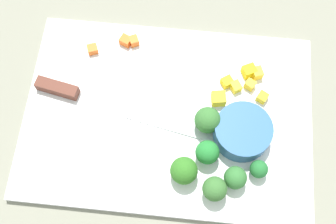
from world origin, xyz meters
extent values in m
plane|color=gray|center=(0.00, 0.00, 0.00)|extent=(4.00, 4.00, 0.00)
cube|color=white|center=(0.00, 0.00, 0.01)|extent=(0.45, 0.31, 0.01)
cylinder|color=#2B5A8F|center=(-0.11, 0.02, 0.03)|extent=(0.09, 0.09, 0.03)
cube|color=silver|center=(-0.02, 0.02, 0.01)|extent=(0.17, 0.06, 0.00)
cube|color=#5B2D21|center=(0.18, -0.02, 0.02)|extent=(0.07, 0.03, 0.02)
cube|color=orange|center=(0.14, -0.10, 0.02)|extent=(0.02, 0.02, 0.01)
cube|color=orange|center=(0.07, -0.12, 0.02)|extent=(0.02, 0.02, 0.01)
cube|color=orange|center=(0.08, -0.12, 0.02)|extent=(0.02, 0.02, 0.01)
cube|color=yellow|center=(-0.09, -0.06, 0.02)|extent=(0.02, 0.02, 0.01)
cube|color=yellow|center=(-0.10, -0.05, 0.02)|extent=(0.02, 0.02, 0.01)
cube|color=yellow|center=(-0.12, -0.06, 0.02)|extent=(0.02, 0.02, 0.02)
cube|color=yellow|center=(-0.12, -0.08, 0.02)|extent=(0.03, 0.02, 0.02)
cube|color=yellow|center=(-0.14, -0.08, 0.02)|extent=(0.02, 0.02, 0.02)
cube|color=yellow|center=(-0.14, -0.04, 0.02)|extent=(0.02, 0.02, 0.01)
cube|color=yellow|center=(-0.08, -0.03, 0.02)|extent=(0.02, 0.02, 0.02)
cylinder|color=#85B36A|center=(-0.11, 0.09, 0.02)|extent=(0.01, 0.01, 0.01)
sphere|color=#316E32|center=(-0.11, 0.09, 0.03)|extent=(0.03, 0.03, 0.03)
cylinder|color=#83B162|center=(-0.06, 0.01, 0.02)|extent=(0.01, 0.01, 0.01)
sphere|color=#346C2F|center=(-0.06, 0.01, 0.04)|extent=(0.04, 0.04, 0.04)
cylinder|color=#87B668|center=(-0.08, 0.11, 0.02)|extent=(0.01, 0.01, 0.01)
sphere|color=#376A30|center=(-0.08, 0.11, 0.04)|extent=(0.04, 0.04, 0.04)
cylinder|color=#93C16B|center=(-0.03, 0.09, 0.02)|extent=(0.01, 0.01, 0.01)
sphere|color=#306F22|center=(-0.03, 0.09, 0.04)|extent=(0.04, 0.04, 0.04)
cylinder|color=#97BE65|center=(-0.06, 0.06, 0.02)|extent=(0.01, 0.01, 0.01)
sphere|color=#23782F|center=(-0.06, 0.06, 0.03)|extent=(0.04, 0.04, 0.04)
cylinder|color=#8FB25E|center=(-0.14, 0.08, 0.02)|extent=(0.01, 0.01, 0.01)
sphere|color=#236B30|center=(-0.14, 0.08, 0.03)|extent=(0.03, 0.03, 0.03)
camera|label=1|loc=(-0.02, 0.24, 0.63)|focal=45.38mm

